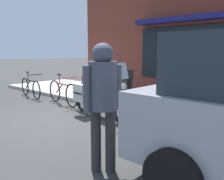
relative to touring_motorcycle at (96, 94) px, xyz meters
The scene contains 6 objects.
ground_plane 0.90m from the touring_motorcycle, 144.39° to the right, with size 80.00×80.00×0.00m, color #353535.
touring_motorcycle is the anchor object (origin of this frame).
parked_bicycle 1.87m from the touring_motorcycle, behind, with size 1.77×0.48×0.94m.
pedestrian_walking 2.82m from the touring_motorcycle, 41.29° to the right, with size 0.48×0.54×1.75m.
sandwich_board_sign 2.09m from the touring_motorcycle, 112.11° to the left, with size 0.55×0.41×0.91m.
second_bicycle_by_cafe 3.63m from the touring_motorcycle, behind, with size 1.72×0.48×0.92m.
Camera 1 is at (4.91, -3.70, 1.65)m, focal length 39.58 mm.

